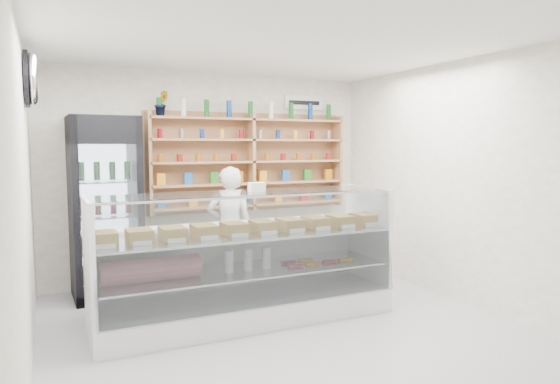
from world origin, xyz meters
TOP-DOWN VIEW (x-y plane):
  - room at (0.00, 0.00)m, footprint 5.00×5.00m
  - display_counter at (-0.24, 0.66)m, footprint 3.11×0.93m
  - shop_worker at (-0.02, 1.77)m, footprint 0.66×0.53m
  - drinks_cooler at (-1.46, 2.13)m, footprint 0.80×0.78m
  - wall_shelving at (0.50, 2.34)m, footprint 2.84×0.28m
  - potted_plant at (-0.72, 2.34)m, footprint 0.19×0.15m
  - security_mirror at (-2.17, 1.20)m, footprint 0.15×0.50m
  - wall_sign at (1.40, 2.47)m, footprint 0.62×0.03m

SIDE VIEW (x-z plane):
  - display_counter at x=-0.24m, z-range -0.31..1.04m
  - shop_worker at x=-0.02m, z-range 0.00..1.56m
  - drinks_cooler at x=-1.46m, z-range 0.00..2.17m
  - room at x=0.00m, z-range -1.10..3.90m
  - wall_shelving at x=0.50m, z-range 0.93..2.26m
  - potted_plant at x=-0.72m, z-range 2.20..2.52m
  - security_mirror at x=-2.17m, z-range 2.20..2.70m
  - wall_sign at x=1.40m, z-range 2.35..2.55m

